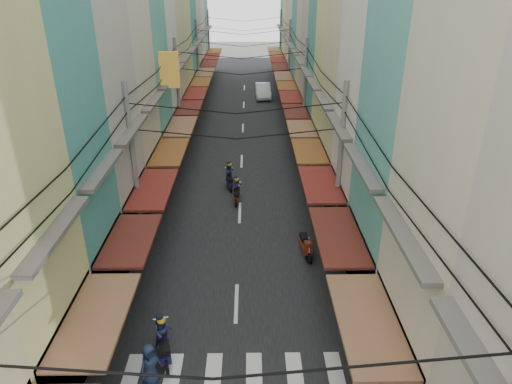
{
  "coord_description": "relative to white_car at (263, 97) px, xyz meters",
  "views": [
    {
      "loc": [
        0.6,
        -17.16,
        12.4
      ],
      "look_at": [
        0.92,
        4.76,
        1.92
      ],
      "focal_mm": 32.0,
      "sensor_mm": 36.0,
      "label": 1
    }
  ],
  "objects": [
    {
      "name": "pedestrians",
      "position": [
        -6.22,
        -32.12,
        1.02
      ],
      "size": [
        13.83,
        16.63,
        2.25
      ],
      "color": "#251E28",
      "rests_on": "ground"
    },
    {
      "name": "traffic_sign",
      "position": [
        2.67,
        -39.59,
        2.23
      ],
      "size": [
        0.1,
        0.67,
        3.04
      ],
      "color": "gray",
      "rests_on": "ground"
    },
    {
      "name": "building_row_right",
      "position": [
        5.8,
        -16.78,
        9.41
      ],
      "size": [
        7.8,
        68.98,
        22.59
      ],
      "color": "teal",
      "rests_on": "ground"
    },
    {
      "name": "sidewalk_right",
      "position": [
        4.39,
        -13.23,
        0.03
      ],
      "size": [
        3.0,
        80.0,
        0.06
      ],
      "primitive_type": "cube",
      "color": "slate",
      "rests_on": "ground"
    },
    {
      "name": "sidewalk_left",
      "position": [
        -8.61,
        -13.23,
        0.03
      ],
      "size": [
        3.0,
        80.0,
        0.06
      ],
      "primitive_type": "cube",
      "color": "slate",
      "rests_on": "ground"
    },
    {
      "name": "building_row_left",
      "position": [
        -10.03,
        -16.67,
        9.78
      ],
      "size": [
        7.8,
        67.67,
        23.7
      ],
      "color": "silver",
      "rests_on": "ground"
    },
    {
      "name": "moving_scooters",
      "position": [
        -2.62,
        -30.44,
        0.56
      ],
      "size": [
        6.2,
        16.3,
        1.96
      ],
      "color": "black",
      "rests_on": "ground"
    },
    {
      "name": "market_umbrella",
      "position": [
        4.66,
        -40.84,
        2.12
      ],
      "size": [
        2.28,
        2.28,
        2.41
      ],
      "color": "#B2B2B7",
      "rests_on": "ground"
    },
    {
      "name": "crosswalk",
      "position": [
        -2.11,
        -39.23,
        0.03
      ],
      "size": [
        7.55,
        2.4,
        0.01
      ],
      "color": "silver",
      "rests_on": "ground"
    },
    {
      "name": "ground",
      "position": [
        -2.11,
        -33.23,
        0.0
      ],
      "size": [
        160.0,
        160.0,
        0.0
      ],
      "primitive_type": "plane",
      "color": "slate",
      "rests_on": "ground"
    },
    {
      "name": "parked_scooters",
      "position": [
        2.36,
        -37.38,
        0.49
      ],
      "size": [
        13.46,
        16.87,
        1.0
      ],
      "color": "black",
      "rests_on": "ground"
    },
    {
      "name": "bicycle",
      "position": [
        3.51,
        -32.05,
        0.0
      ],
      "size": [
        1.76,
        0.8,
        1.17
      ],
      "primitive_type": "imported",
      "rotation": [
        0.0,
        0.0,
        1.66
      ],
      "color": "black",
      "rests_on": "ground"
    },
    {
      "name": "white_car",
      "position": [
        0.0,
        0.0,
        0.0
      ],
      "size": [
        5.41,
        2.23,
        1.89
      ],
      "primitive_type": "imported",
      "rotation": [
        0.0,
        0.0,
        0.02
      ],
      "color": "silver",
      "rests_on": "ground"
    },
    {
      "name": "utility_poles",
      "position": [
        -2.11,
        -18.22,
        6.59
      ],
      "size": [
        10.2,
        66.13,
        8.2
      ],
      "color": "gray",
      "rests_on": "ground"
    },
    {
      "name": "road",
      "position": [
        -2.11,
        -13.23,
        0.01
      ],
      "size": [
        10.0,
        80.0,
        0.02
      ],
      "primitive_type": "cube",
      "color": "black",
      "rests_on": "ground"
    }
  ]
}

